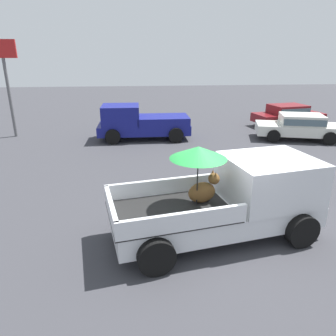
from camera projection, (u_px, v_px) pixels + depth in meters
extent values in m
plane|color=#38383D|center=(214.00, 235.00, 7.82)|extent=(80.00, 80.00, 0.00)
cylinder|color=black|center=(256.00, 196.00, 9.04)|extent=(0.84, 0.42, 0.80)
cylinder|color=black|center=(302.00, 231.00, 7.27)|extent=(0.84, 0.42, 0.80)
cylinder|color=black|center=(137.00, 213.00, 8.10)|extent=(0.84, 0.42, 0.80)
cylinder|color=black|center=(156.00, 257.00, 6.34)|extent=(0.84, 0.42, 0.80)
cube|color=silver|center=(216.00, 215.00, 7.63)|extent=(5.25, 2.70, 0.50)
cube|color=silver|center=(269.00, 179.00, 7.73)|extent=(2.41, 2.22, 1.08)
cube|color=#4C606B|center=(304.00, 167.00, 7.93)|extent=(0.38, 1.70, 0.64)
cube|color=black|center=(171.00, 211.00, 7.23)|extent=(3.09, 2.33, 0.06)
cube|color=silver|center=(160.00, 187.00, 7.98)|extent=(2.77, 0.62, 0.40)
cube|color=silver|center=(184.00, 221.00, 6.32)|extent=(2.77, 0.62, 0.40)
cube|color=silver|center=(111.00, 210.00, 6.79)|extent=(0.44, 1.83, 0.40)
ellipsoid|color=brown|center=(202.00, 192.00, 7.51)|extent=(0.73, 0.44, 0.52)
sphere|color=brown|center=(214.00, 179.00, 7.48)|extent=(0.33, 0.33, 0.28)
cone|color=brown|center=(213.00, 172.00, 7.50)|extent=(0.11, 0.11, 0.12)
cone|color=brown|center=(216.00, 174.00, 7.36)|extent=(0.11, 0.11, 0.12)
cylinder|color=black|center=(197.00, 182.00, 7.25)|extent=(0.04, 0.04, 1.21)
cone|color=#19722D|center=(198.00, 153.00, 7.01)|extent=(1.53, 1.53, 0.28)
cylinder|color=black|center=(113.00, 137.00, 15.67)|extent=(0.76, 0.26, 0.76)
cylinder|color=black|center=(115.00, 128.00, 17.45)|extent=(0.76, 0.26, 0.76)
cylinder|color=black|center=(176.00, 135.00, 15.96)|extent=(0.76, 0.26, 0.76)
cylinder|color=black|center=(172.00, 127.00, 17.74)|extent=(0.76, 0.26, 0.76)
cube|color=navy|center=(144.00, 129.00, 16.65)|extent=(4.81, 1.82, 0.50)
cube|color=navy|center=(121.00, 115.00, 16.29)|extent=(1.91, 1.81, 1.00)
cube|color=navy|center=(163.00, 120.00, 16.59)|extent=(2.71, 1.81, 0.40)
cylinder|color=black|center=(274.00, 136.00, 16.00)|extent=(0.69, 0.39, 0.66)
cylinder|color=black|center=(269.00, 129.00, 17.63)|extent=(0.69, 0.39, 0.66)
cylinder|color=black|center=(330.00, 138.00, 15.56)|extent=(0.69, 0.39, 0.66)
cylinder|color=black|center=(320.00, 130.00, 17.19)|extent=(0.69, 0.39, 0.66)
cube|color=silver|center=(298.00, 129.00, 16.52)|extent=(4.62, 2.85, 0.52)
cube|color=silver|center=(302.00, 120.00, 16.33)|extent=(2.45, 2.11, 0.56)
cube|color=#4C606B|center=(302.00, 120.00, 16.33)|extent=(2.42, 2.17, 0.32)
cylinder|color=black|center=(297.00, 117.00, 20.87)|extent=(0.69, 0.33, 0.66)
cylinder|color=black|center=(315.00, 122.00, 19.28)|extent=(0.69, 0.33, 0.66)
cylinder|color=black|center=(261.00, 119.00, 20.17)|extent=(0.69, 0.33, 0.66)
cylinder|color=black|center=(277.00, 125.00, 18.58)|extent=(0.69, 0.33, 0.66)
cube|color=maroon|center=(288.00, 117.00, 19.65)|extent=(4.54, 2.50, 0.52)
cube|color=maroon|center=(288.00, 109.00, 19.46)|extent=(2.35, 1.95, 0.56)
cube|color=#4C606B|center=(288.00, 109.00, 19.46)|extent=(2.31, 2.02, 0.32)
cylinder|color=#59595B|center=(10.00, 99.00, 16.63)|extent=(0.16, 0.16, 4.09)
cube|color=#B21E1E|center=(2.00, 49.00, 15.78)|extent=(1.40, 0.12, 0.90)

